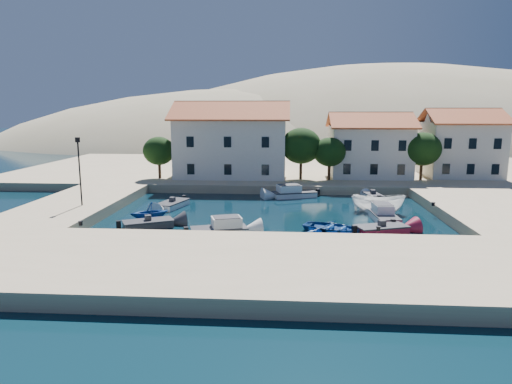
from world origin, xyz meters
TOP-DOWN VIEW (x-y plane):
  - ground at (0.00, 0.00)m, footprint 400.00×400.00m
  - quay_south at (0.00, -6.00)m, footprint 52.00×12.00m
  - quay_east at (20.50, 10.00)m, footprint 11.00×20.00m
  - quay_west at (-19.00, 10.00)m, footprint 8.00×20.00m
  - quay_north at (2.00, 38.00)m, footprint 80.00×36.00m
  - hills at (20.64, 123.62)m, footprint 254.00×176.00m
  - building_left at (-6.00, 28.00)m, footprint 14.70×9.45m
  - building_mid at (12.00, 29.00)m, footprint 10.50×8.40m
  - building_right at (24.00, 30.00)m, footprint 9.45×8.40m
  - trees at (4.51, 25.46)m, footprint 37.30×5.30m
  - lamppost at (-17.50, 8.00)m, footprint 0.35×0.25m
  - bollards at (2.80, 3.87)m, footprint 29.36×9.56m
  - motorboat_grey_sw at (-10.17, 4.29)m, footprint 4.42×3.44m
  - cabin_cruiser_south at (-3.94, 2.41)m, footprint 4.72×3.11m
  - rowboat_south at (5.03, 3.93)m, footprint 5.75×5.05m
  - motorboat_red_se at (8.87, 3.83)m, footprint 4.45×3.07m
  - cabin_cruiser_east at (9.90, 7.95)m, footprint 2.13×4.64m
  - boat_east at (10.00, 11.44)m, footprint 5.29×2.92m
  - motorboat_white_ne at (10.69, 17.84)m, footprint 2.00×3.35m
  - rowboat_west at (-10.84, 6.88)m, footprint 4.30×4.13m
  - motorboat_white_west at (-10.13, 12.19)m, footprint 2.88×4.47m
  - cabin_cruiser_north at (2.15, 18.55)m, footprint 5.21×3.47m

SIDE VIEW (x-z plane):
  - hills at x=20.64m, z-range -72.90..26.10m
  - ground at x=0.00m, z-range 0.00..0.00m
  - rowboat_south at x=5.03m, z-range -0.49..0.49m
  - boat_east at x=10.00m, z-range -0.96..0.96m
  - rowboat_west at x=-10.84m, z-range -0.87..0.87m
  - motorboat_white_west at x=-10.13m, z-range -0.33..0.92m
  - motorboat_red_se at x=8.87m, z-range -0.33..0.92m
  - motorboat_grey_sw at x=-10.17m, z-range -0.33..0.92m
  - motorboat_white_ne at x=10.69m, z-range -0.33..0.92m
  - cabin_cruiser_east at x=9.90m, z-range -0.32..1.28m
  - cabin_cruiser_south at x=-3.94m, z-range -0.32..1.28m
  - cabin_cruiser_north at x=2.15m, z-range -0.32..1.28m
  - quay_south at x=0.00m, z-range 0.00..1.00m
  - quay_east at x=20.50m, z-range 0.00..1.00m
  - quay_west at x=-19.00m, z-range 0.00..1.00m
  - quay_north at x=2.00m, z-range 0.00..1.00m
  - bollards at x=2.80m, z-range 1.00..1.30m
  - lamppost at x=-17.50m, z-range 1.64..7.87m
  - trees at x=4.51m, z-range 1.61..8.06m
  - building_mid at x=12.00m, z-range 1.07..9.37m
  - building_right at x=24.00m, z-range 1.07..9.87m
  - building_left at x=-6.00m, z-range 1.09..10.79m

